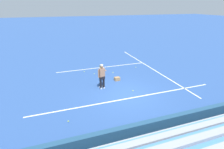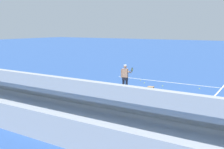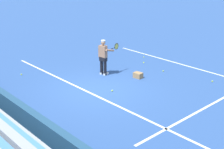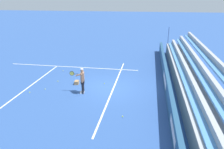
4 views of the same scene
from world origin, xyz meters
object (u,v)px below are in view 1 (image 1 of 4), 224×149
at_px(tennis_ball_on_baseline, 113,73).
at_px(tennis_ball_far_right, 136,67).
at_px(tennis_ball_far_left, 133,91).
at_px(tennis_player, 102,76).
at_px(tennis_ball_by_box, 94,74).
at_px(tennis_ball_midcourt, 84,71).
at_px(ball_box_cardboard, 117,79).
at_px(tennis_ball_stray_back, 68,121).

bearing_deg(tennis_ball_on_baseline, tennis_ball_far_right, 12.83).
bearing_deg(tennis_ball_far_left, tennis_player, 148.68).
height_order(tennis_ball_on_baseline, tennis_ball_by_box, same).
relative_size(tennis_ball_on_baseline, tennis_ball_midcourt, 1.00).
distance_m(tennis_ball_far_right, tennis_ball_midcourt, 4.70).
bearing_deg(tennis_ball_midcourt, tennis_ball_far_right, -6.18).
relative_size(ball_box_cardboard, tennis_ball_midcourt, 6.06).
bearing_deg(tennis_ball_midcourt, ball_box_cardboard, -52.51).
height_order(tennis_player, ball_box_cardboard, tennis_player).
distance_m(tennis_ball_far_right, tennis_ball_far_left, 4.71).
height_order(tennis_ball_by_box, tennis_ball_far_left, same).
bearing_deg(ball_box_cardboard, tennis_ball_midcourt, 127.49).
xyz_separation_m(tennis_player, tennis_ball_on_baseline, (1.68, 2.47, -0.86)).
relative_size(ball_box_cardboard, tennis_ball_by_box, 6.06).
xyz_separation_m(tennis_player, tennis_ball_far_left, (1.81, -1.10, -0.86)).
distance_m(ball_box_cardboard, tennis_ball_by_box, 2.28).
bearing_deg(tennis_ball_by_box, tennis_ball_midcourt, 132.12).
xyz_separation_m(tennis_ball_far_right, tennis_ball_far_left, (-2.28, -4.12, 0.00)).
distance_m(ball_box_cardboard, tennis_ball_midcourt, 3.31).
xyz_separation_m(tennis_player, tennis_ball_far_right, (4.09, 3.02, -0.86)).
bearing_deg(tennis_ball_far_left, tennis_ball_far_right, 61.01).
distance_m(tennis_ball_by_box, tennis_ball_far_left, 4.21).
relative_size(tennis_ball_midcourt, tennis_ball_far_left, 1.00).
distance_m(tennis_ball_midcourt, tennis_ball_stray_back, 6.85).
xyz_separation_m(tennis_player, ball_box_cardboard, (1.44, 0.90, -0.76)).
distance_m(ball_box_cardboard, tennis_ball_stray_back, 5.64).
bearing_deg(tennis_ball_on_baseline, tennis_ball_far_left, -87.83).
height_order(ball_box_cardboard, tennis_ball_far_left, ball_box_cardboard).
bearing_deg(ball_box_cardboard, tennis_player, -148.05).
height_order(tennis_ball_far_right, tennis_ball_stray_back, same).
bearing_deg(tennis_ball_far_right, tennis_player, -143.60).
xyz_separation_m(tennis_ball_on_baseline, tennis_ball_far_left, (0.14, -3.57, 0.00)).
distance_m(tennis_ball_far_right, tennis_ball_by_box, 3.99).
relative_size(tennis_ball_midcourt, tennis_ball_by_box, 1.00).
height_order(tennis_ball_far_right, tennis_ball_by_box, same).
height_order(ball_box_cardboard, tennis_ball_midcourt, ball_box_cardboard).
height_order(tennis_ball_midcourt, tennis_ball_stray_back, same).
xyz_separation_m(tennis_ball_on_baseline, tennis_ball_by_box, (-1.56, 0.29, 0.00)).
xyz_separation_m(tennis_player, tennis_ball_by_box, (0.12, 2.75, -0.86)).
xyz_separation_m(ball_box_cardboard, tennis_ball_midcourt, (-2.02, 2.63, -0.10)).
distance_m(tennis_ball_by_box, tennis_ball_stray_back, 6.39).
xyz_separation_m(tennis_player, tennis_ball_midcourt, (-0.58, 3.52, -0.86)).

